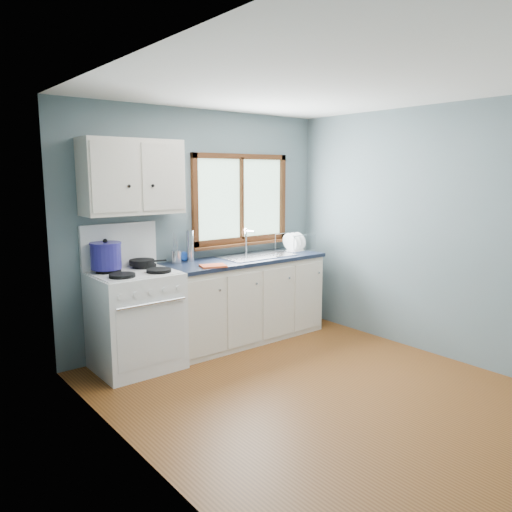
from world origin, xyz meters
TOP-DOWN VIEW (x-y plane):
  - floor at (0.00, 0.00)m, footprint 3.20×3.60m
  - ceiling at (0.00, 0.00)m, footprint 3.20×3.60m
  - wall_back at (0.00, 1.81)m, footprint 3.20×0.02m
  - wall_left at (-1.61, 0.00)m, footprint 0.02×3.60m
  - wall_right at (1.61, 0.00)m, footprint 0.02×3.60m
  - gas_range at (-0.95, 1.47)m, footprint 0.76×0.69m
  - base_cabinets at (0.36, 1.49)m, footprint 1.85×0.60m
  - countertop at (0.36, 1.49)m, footprint 1.89×0.64m
  - sink at (0.54, 1.49)m, footprint 0.84×0.46m
  - window at (0.54, 1.77)m, footprint 1.36×0.10m
  - upper_cabinets at (-0.85, 1.63)m, footprint 0.95×0.35m
  - skillet at (-0.79, 1.62)m, footprint 0.38×0.29m
  - stockpot at (-1.15, 1.62)m, footprint 0.33×0.33m
  - utensil_crock at (-0.38, 1.67)m, footprint 0.11×0.11m
  - thermos at (-0.21, 1.68)m, footprint 0.08×0.08m
  - soap_bottle at (-0.26, 1.71)m, footprint 0.13×0.13m
  - dish_towel at (-0.20, 1.27)m, footprint 0.29×0.25m
  - dish_rack at (1.16, 1.54)m, footprint 0.45×0.36m

SIDE VIEW (x-z plane):
  - floor at x=0.00m, z-range -0.02..0.00m
  - base_cabinets at x=0.36m, z-range -0.03..0.85m
  - gas_range at x=-0.95m, z-range -0.19..1.17m
  - sink at x=0.54m, z-range 0.64..1.08m
  - countertop at x=0.36m, z-range 0.88..0.92m
  - dish_towel at x=-0.20m, z-range 0.92..0.94m
  - dish_rack at x=1.16m, z-range 0.87..1.08m
  - skillet at x=-0.79m, z-range 0.96..1.01m
  - utensil_crock at x=-0.38m, z-range 0.82..1.16m
  - soap_bottle at x=-0.26m, z-range 0.92..1.17m
  - thermos at x=-0.21m, z-range 0.92..1.25m
  - stockpot at x=-1.15m, z-range 0.94..1.23m
  - wall_back at x=0.00m, z-range 0.00..2.50m
  - wall_left at x=-1.61m, z-range 0.00..2.50m
  - wall_right at x=1.61m, z-range 0.00..2.50m
  - window at x=0.54m, z-range 0.96..1.99m
  - upper_cabinets at x=-0.85m, z-range 1.45..2.15m
  - ceiling at x=0.00m, z-range 2.50..2.52m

